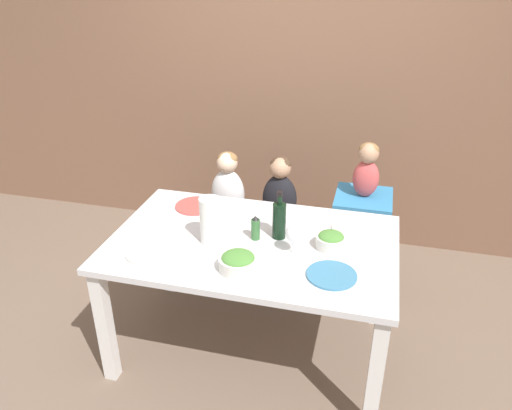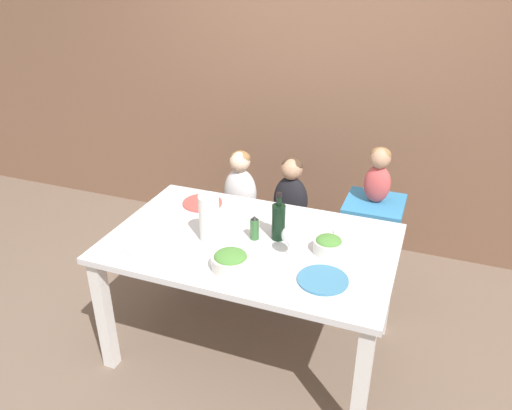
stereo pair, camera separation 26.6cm
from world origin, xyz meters
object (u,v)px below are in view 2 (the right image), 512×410
at_px(salad_bowl_small, 328,244).
at_px(chair_far_left, 241,223).
at_px(chair_right_highchair, 372,222).
at_px(person_child_left, 240,184).
at_px(chair_far_center, 289,232).
at_px(wine_bottle, 279,221).
at_px(dinner_plate_front_right, 323,280).
at_px(dinner_plate_back_left, 202,203).
at_px(paper_towel_roll, 209,218).
at_px(wine_glass_near, 289,236).
at_px(person_child_center, 291,192).
at_px(person_baby_right, 379,172).
at_px(salad_bowl_large, 231,260).
at_px(dinner_plate_back_right, 356,234).
at_px(dinner_plate_front_left, 148,246).

bearing_deg(salad_bowl_small, chair_far_left, 137.67).
distance_m(chair_right_highchair, person_child_left, 0.93).
xyz_separation_m(chair_far_center, wine_bottle, (0.14, -0.68, 0.47)).
xyz_separation_m(chair_right_highchair, salad_bowl_small, (-0.13, -0.72, 0.22)).
distance_m(chair_right_highchair, dinner_plate_front_right, 1.00).
xyz_separation_m(dinner_plate_back_left, dinner_plate_front_right, (0.89, -0.52, 0.00)).
relative_size(chair_far_center, dinner_plate_back_left, 1.87).
distance_m(paper_towel_roll, wine_glass_near, 0.45).
relative_size(chair_far_center, salad_bowl_small, 2.90).
bearing_deg(wine_bottle, paper_towel_roll, -158.36).
relative_size(chair_far_left, person_child_left, 0.95).
relative_size(chair_right_highchair, dinner_plate_back_left, 2.96).
bearing_deg(person_child_center, person_baby_right, 0.04).
height_order(salad_bowl_large, dinner_plate_front_right, salad_bowl_large).
height_order(chair_right_highchair, salad_bowl_small, salad_bowl_small).
bearing_deg(salad_bowl_large, paper_towel_roll, 135.30).
height_order(person_child_center, dinner_plate_back_left, person_child_center).
bearing_deg(person_child_center, chair_far_left, -179.85).
relative_size(chair_far_left, chair_right_highchair, 0.63).
relative_size(person_child_left, wine_glass_near, 2.90).
bearing_deg(chair_far_left, chair_far_center, 0.00).
bearing_deg(wine_glass_near, dinner_plate_back_right, 49.43).
relative_size(chair_far_left, dinner_plate_back_right, 1.87).
bearing_deg(chair_far_center, dinner_plate_back_right, -43.18).
height_order(person_child_left, salad_bowl_small, person_child_left).
relative_size(chair_far_left, dinner_plate_front_left, 1.87).
xyz_separation_m(dinner_plate_front_left, dinner_plate_back_left, (0.05, 0.55, 0.00)).
height_order(person_child_center, salad_bowl_large, person_child_center).
bearing_deg(person_child_left, dinner_plate_back_right, -28.92).
xyz_separation_m(wine_glass_near, salad_bowl_large, (-0.23, -0.21, -0.07)).
xyz_separation_m(chair_far_left, person_baby_right, (0.92, 0.00, 0.54)).
height_order(chair_far_center, person_child_left, person_child_left).
bearing_deg(chair_far_left, salad_bowl_large, -69.77).
distance_m(wine_bottle, salad_bowl_small, 0.29).
height_order(person_child_center, wine_bottle, wine_bottle).
bearing_deg(salad_bowl_large, chair_far_center, 90.74).
distance_m(person_child_left, paper_towel_roll, 0.85).
relative_size(person_child_center, dinner_plate_front_right, 1.96).
xyz_separation_m(chair_right_highchair, wine_bottle, (-0.42, -0.68, 0.28)).
xyz_separation_m(paper_towel_roll, dinner_plate_back_left, (-0.23, 0.36, -0.12)).
height_order(dinner_plate_front_left, dinner_plate_back_right, same).
relative_size(chair_far_left, dinner_plate_back_left, 1.87).
relative_size(person_child_center, salad_bowl_small, 3.05).
bearing_deg(dinner_plate_front_left, dinner_plate_front_right, 1.82).
bearing_deg(person_child_left, wine_glass_near, -53.52).
distance_m(chair_far_left, dinner_plate_back_right, 1.08).
distance_m(salad_bowl_small, dinner_plate_front_left, 0.94).
height_order(chair_right_highchair, dinner_plate_back_right, dinner_plate_back_right).
relative_size(chair_right_highchair, dinner_plate_front_right, 2.96).
bearing_deg(person_child_center, salad_bowl_small, -59.61).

